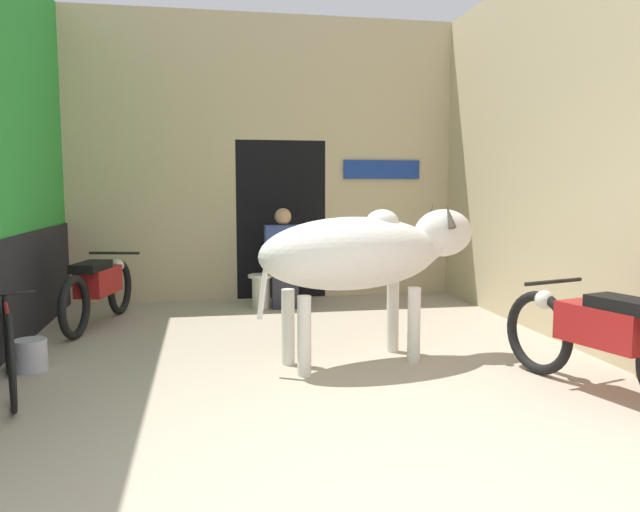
{
  "coord_description": "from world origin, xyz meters",
  "views": [
    {
      "loc": [
        -0.81,
        -2.73,
        1.49
      ],
      "look_at": [
        0.16,
        2.5,
        0.9
      ],
      "focal_mm": 35.0,
      "sensor_mm": 36.0,
      "label": 1
    }
  ],
  "objects_px": {
    "bicycle": "(9,345)",
    "shopkeeper_seated": "(284,256)",
    "motorcycle_far": "(99,287)",
    "bucket": "(31,355)",
    "cow": "(365,253)",
    "motorcycle_near": "(604,336)",
    "plastic_stool": "(261,290)"
  },
  "relations": [
    {
      "from": "motorcycle_near",
      "to": "shopkeeper_seated",
      "type": "bearing_deg",
      "value": 115.9
    },
    {
      "from": "motorcycle_far",
      "to": "shopkeeper_seated",
      "type": "height_order",
      "value": "shopkeeper_seated"
    },
    {
      "from": "motorcycle_near",
      "to": "bucket",
      "type": "height_order",
      "value": "motorcycle_near"
    },
    {
      "from": "motorcycle_far",
      "to": "bucket",
      "type": "xyz_separation_m",
      "value": [
        -0.28,
        -1.66,
        -0.29
      ]
    },
    {
      "from": "motorcycle_near",
      "to": "cow",
      "type": "bearing_deg",
      "value": 140.81
    },
    {
      "from": "motorcycle_far",
      "to": "bicycle",
      "type": "xyz_separation_m",
      "value": [
        -0.29,
        -2.15,
        -0.08
      ]
    },
    {
      "from": "cow",
      "to": "plastic_stool",
      "type": "relative_size",
      "value": 4.95
    },
    {
      "from": "cow",
      "to": "motorcycle_near",
      "type": "distance_m",
      "value": 1.92
    },
    {
      "from": "cow",
      "to": "motorcycle_far",
      "type": "height_order",
      "value": "cow"
    },
    {
      "from": "plastic_stool",
      "to": "bucket",
      "type": "bearing_deg",
      "value": -132.02
    },
    {
      "from": "bicycle",
      "to": "bucket",
      "type": "bearing_deg",
      "value": 88.23
    },
    {
      "from": "shopkeeper_seated",
      "to": "plastic_stool",
      "type": "bearing_deg",
      "value": -173.37
    },
    {
      "from": "bucket",
      "to": "motorcycle_far",
      "type": "bearing_deg",
      "value": 80.48
    },
    {
      "from": "cow",
      "to": "bucket",
      "type": "height_order",
      "value": "cow"
    },
    {
      "from": "cow",
      "to": "shopkeeper_seated",
      "type": "distance_m",
      "value": 2.6
    },
    {
      "from": "motorcycle_far",
      "to": "bicycle",
      "type": "distance_m",
      "value": 2.17
    },
    {
      "from": "cow",
      "to": "shopkeeper_seated",
      "type": "height_order",
      "value": "cow"
    },
    {
      "from": "bicycle",
      "to": "shopkeeper_seated",
      "type": "bearing_deg",
      "value": 49.96
    },
    {
      "from": "cow",
      "to": "motorcycle_far",
      "type": "relative_size",
      "value": 1.13
    },
    {
      "from": "bicycle",
      "to": "bucket",
      "type": "height_order",
      "value": "bicycle"
    },
    {
      "from": "motorcycle_far",
      "to": "shopkeeper_seated",
      "type": "relative_size",
      "value": 1.49
    },
    {
      "from": "cow",
      "to": "motorcycle_far",
      "type": "bearing_deg",
      "value": 142.67
    },
    {
      "from": "motorcycle_near",
      "to": "plastic_stool",
      "type": "relative_size",
      "value": 4.34
    },
    {
      "from": "cow",
      "to": "bicycle",
      "type": "distance_m",
      "value": 2.83
    },
    {
      "from": "shopkeeper_seated",
      "to": "cow",
      "type": "bearing_deg",
      "value": -81.7
    },
    {
      "from": "plastic_stool",
      "to": "cow",
      "type": "bearing_deg",
      "value": -75.4
    },
    {
      "from": "bicycle",
      "to": "cow",
      "type": "bearing_deg",
      "value": 5.68
    },
    {
      "from": "shopkeeper_seated",
      "to": "plastic_stool",
      "type": "xyz_separation_m",
      "value": [
        -0.28,
        -0.03,
        -0.41
      ]
    },
    {
      "from": "cow",
      "to": "motorcycle_near",
      "type": "height_order",
      "value": "cow"
    },
    {
      "from": "shopkeeper_seated",
      "to": "bucket",
      "type": "xyz_separation_m",
      "value": [
        -2.36,
        -2.34,
        -0.51
      ]
    },
    {
      "from": "motorcycle_far",
      "to": "bucket",
      "type": "relative_size",
      "value": 7.02
    },
    {
      "from": "bicycle",
      "to": "shopkeeper_seated",
      "type": "relative_size",
      "value": 1.29
    }
  ]
}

